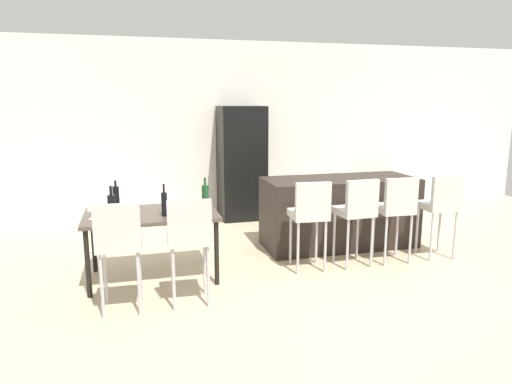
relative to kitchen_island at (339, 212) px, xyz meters
name	(u,v)px	position (x,y,z in m)	size (l,w,h in m)	color
ground_plane	(344,263)	(-0.24, -0.68, -0.46)	(10.00, 10.00, 0.00)	#C6B28E
back_wall	(273,128)	(-0.24, 2.26, 0.99)	(10.00, 0.12, 2.90)	silver
kitchen_island	(339,212)	(0.00, 0.00, 0.00)	(2.01, 0.81, 0.92)	black
bar_chair_left	(310,212)	(-0.73, -0.79, 0.24)	(0.43, 0.43, 1.05)	beige
bar_chair_middle	(357,208)	(-0.15, -0.79, 0.24)	(0.43, 0.43, 1.05)	beige
bar_chair_right	(396,206)	(0.36, -0.79, 0.24)	(0.42, 0.42, 1.05)	beige
bar_chair_far	(441,203)	(0.98, -0.79, 0.24)	(0.42, 0.42, 1.05)	beige
dining_table	(151,219)	(-2.47, -0.56, 0.21)	(1.40, 0.86, 0.74)	#4C4238
dining_chair_near	(119,240)	(-2.79, -1.35, 0.24)	(0.42, 0.42, 1.05)	beige
dining_chair_far	(189,235)	(-2.16, -1.35, 0.24)	(0.42, 0.42, 1.05)	beige
wine_bottle_near	(164,204)	(-2.34, -0.74, 0.41)	(0.06, 0.06, 0.34)	black
wine_bottle_inner	(116,197)	(-2.83, -0.29, 0.41)	(0.07, 0.07, 0.33)	black
wine_bottle_left	(112,207)	(-2.86, -0.78, 0.42)	(0.08, 0.08, 0.35)	black
wine_bottle_far	(205,195)	(-1.86, -0.40, 0.41)	(0.08, 0.08, 0.33)	#194723
wine_glass_middle	(172,199)	(-2.24, -0.51, 0.40)	(0.07, 0.07, 0.17)	silver
wine_glass_right	(90,207)	(-3.08, -0.67, 0.40)	(0.07, 0.07, 0.17)	silver
wine_glass_end	(101,202)	(-2.99, -0.43, 0.40)	(0.07, 0.07, 0.17)	silver
refrigerator	(241,163)	(-0.92, 1.82, 0.46)	(0.72, 0.68, 1.84)	black
potted_plant	(386,186)	(1.77, 1.81, -0.06)	(0.48, 0.48, 0.68)	#38383D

